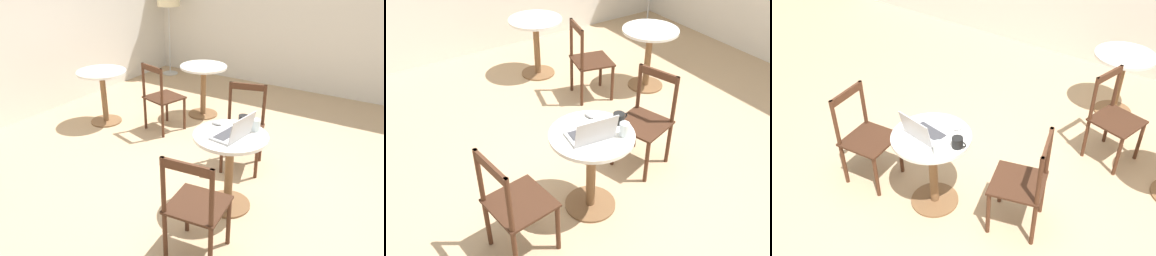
{
  "view_description": "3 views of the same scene",
  "coord_description": "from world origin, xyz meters",
  "views": [
    {
      "loc": [
        -2.92,
        -1.4,
        2.13
      ],
      "look_at": [
        -0.29,
        0.29,
        0.67
      ],
      "focal_mm": 35.0,
      "sensor_mm": 36.0,
      "label": 1
    },
    {
      "loc": [
        -1.83,
        -2.23,
        2.57
      ],
      "look_at": [
        -0.26,
        0.17,
        0.58
      ],
      "focal_mm": 40.0,
      "sensor_mm": 36.0,
      "label": 2
    },
    {
      "loc": [
        1.45,
        -2.17,
        2.78
      ],
      "look_at": [
        -0.22,
        0.15,
        0.69
      ],
      "focal_mm": 40.0,
      "sensor_mm": 36.0,
      "label": 3
    }
  ],
  "objects": [
    {
      "name": "laptop",
      "position": [
        -0.37,
        -0.17,
        0.77
      ],
      "size": [
        0.36,
        0.29,
        0.22
      ],
      "color": "#B7B7BC",
      "rests_on": "cafe_table_near"
    },
    {
      "name": "chair_near_left",
      "position": [
        -1.04,
        -0.22,
        0.45
      ],
      "size": [
        0.46,
        0.46,
        0.9
      ],
      "color": "#472819",
      "rests_on": "ground_plane"
    },
    {
      "name": "mouse",
      "position": [
        -0.22,
        0.07,
        0.74
      ],
      "size": [
        0.06,
        0.1,
        0.03
      ],
      "color": "#B7B7BC",
      "rests_on": "cafe_table_near"
    },
    {
      "name": "chair_near_right",
      "position": [
        0.4,
        0.09,
        0.45
      ],
      "size": [
        0.52,
        0.52,
        0.9
      ],
      "color": "#472819",
      "rests_on": "ground_plane"
    },
    {
      "name": "drinking_glass",
      "position": [
        -0.15,
        -0.27,
        0.78
      ],
      "size": [
        0.07,
        0.07,
        0.11
      ],
      "color": "silver",
      "rests_on": "cafe_table_near"
    },
    {
      "name": "ground_plane",
      "position": [
        0.0,
        0.0,
        0.0
      ],
      "size": [
        16.0,
        16.0,
        0.0
      ],
      "primitive_type": "plane",
      "color": "tan"
    },
    {
      "name": "cafe_table_far",
      "position": [
        0.44,
        2.18,
        0.52
      ],
      "size": [
        0.65,
        0.65,
        0.73
      ],
      "color": "brown",
      "rests_on": "ground_plane"
    },
    {
      "name": "mug",
      "position": [
        -0.08,
        -0.12,
        0.77
      ],
      "size": [
        0.13,
        0.09,
        0.09
      ],
      "color": "black",
      "rests_on": "cafe_table_near"
    },
    {
      "name": "cafe_table_near",
      "position": [
        -0.34,
        -0.13,
        0.52
      ],
      "size": [
        0.65,
        0.65,
        0.73
      ],
      "color": "brown",
      "rests_on": "ground_plane"
    },
    {
      "name": "chair_mid_left",
      "position": [
        0.66,
        1.37,
        0.45
      ],
      "size": [
        0.51,
        0.51,
        0.9
      ],
      "color": "#472819",
      "rests_on": "ground_plane"
    }
  ]
}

